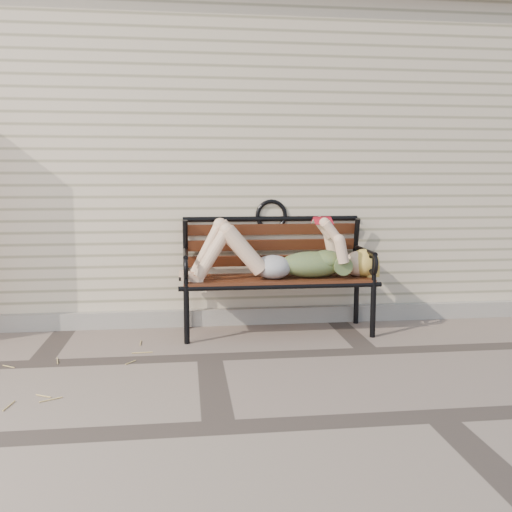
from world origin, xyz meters
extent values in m
plane|color=#76645B|center=(0.00, 0.00, 0.00)|extent=(80.00, 80.00, 0.00)
cube|color=beige|center=(0.00, 3.00, 1.50)|extent=(8.00, 4.00, 3.00)
cube|color=#4E3E38|center=(0.00, 3.00, 3.15)|extent=(8.30, 4.30, 0.30)
cube|color=#A8A097|center=(0.00, 0.97, 0.07)|extent=(8.00, 0.10, 0.15)
cylinder|color=black|center=(-0.17, 0.39, 0.24)|extent=(0.05, 0.05, 0.48)
cylinder|color=black|center=(-0.17, 0.87, 0.24)|extent=(0.05, 0.05, 0.48)
cylinder|color=black|center=(1.41, 0.39, 0.24)|extent=(0.05, 0.05, 0.48)
cylinder|color=black|center=(1.41, 0.87, 0.24)|extent=(0.05, 0.05, 0.48)
cube|color=#522215|center=(0.62, 0.63, 0.48)|extent=(1.62, 0.52, 0.03)
cylinder|color=black|center=(0.62, 0.39, 0.46)|extent=(1.71, 0.04, 0.04)
cylinder|color=black|center=(0.62, 0.87, 0.46)|extent=(1.71, 0.04, 0.04)
torus|color=black|center=(0.62, 0.99, 1.01)|extent=(0.29, 0.04, 0.29)
ellipsoid|color=#0A3B4C|center=(0.92, 0.60, 0.61)|extent=(0.58, 0.33, 0.22)
ellipsoid|color=#0A3B4C|center=(1.05, 0.60, 0.65)|extent=(0.28, 0.32, 0.17)
ellipsoid|color=#A3A3A7|center=(0.58, 0.60, 0.59)|extent=(0.32, 0.36, 0.20)
sphere|color=beige|center=(1.34, 0.60, 0.61)|extent=(0.23, 0.23, 0.23)
ellipsoid|color=#E9BB57|center=(1.39, 0.60, 0.61)|extent=(0.27, 0.27, 0.25)
cube|color=#A91323|center=(1.01, 0.60, 1.01)|extent=(0.15, 0.02, 0.02)
cube|color=white|center=(1.01, 0.55, 0.98)|extent=(0.15, 0.09, 0.05)
cube|color=white|center=(1.01, 0.64, 0.98)|extent=(0.15, 0.09, 0.05)
cube|color=#A91323|center=(1.01, 0.55, 0.99)|extent=(0.16, 0.10, 0.06)
cube|color=#A91323|center=(1.01, 0.64, 0.99)|extent=(0.16, 0.10, 0.06)
cylinder|color=tan|center=(-0.34, -0.88, 0.01)|extent=(0.14, 0.08, 0.01)
cylinder|color=tan|center=(-0.48, -0.91, 0.01)|extent=(0.09, 0.07, 0.01)
cylinder|color=tan|center=(-0.42, 0.25, 0.01)|extent=(0.11, 0.10, 0.01)
cylinder|color=tan|center=(-0.64, -0.15, 0.01)|extent=(0.13, 0.12, 0.01)
cylinder|color=tan|center=(-1.18, -0.42, 0.01)|extent=(0.08, 0.01, 0.01)
cylinder|color=tan|center=(-1.01, -0.77, 0.01)|extent=(0.11, 0.04, 0.01)
cylinder|color=tan|center=(-0.97, -0.27, 0.01)|extent=(0.12, 0.07, 0.01)
cylinder|color=tan|center=(-0.55, -0.01, 0.01)|extent=(0.08, 0.13, 0.01)
cylinder|color=tan|center=(-0.93, -0.79, 0.01)|extent=(0.11, 0.01, 0.01)
cylinder|color=tan|center=(-0.75, -0.75, 0.01)|extent=(0.08, 0.06, 0.01)
cylinder|color=tan|center=(-0.32, -0.57, 0.01)|extent=(0.01, 0.12, 0.01)
cylinder|color=tan|center=(-1.11, 0.29, 0.01)|extent=(0.03, 0.13, 0.01)
camera|label=1|loc=(-0.16, -4.20, 1.34)|focal=40.00mm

